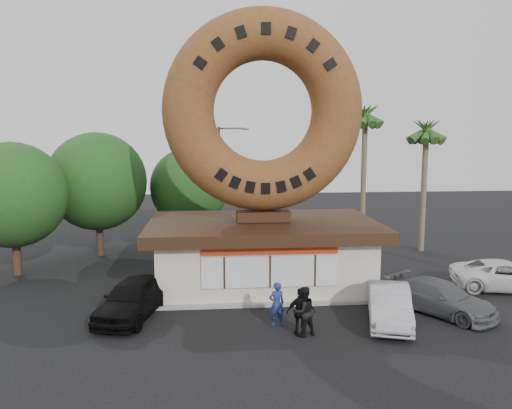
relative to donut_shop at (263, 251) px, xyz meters
The scene contains 16 objects.
ground 6.24m from the donut_shop, 90.00° to the right, with size 90.00×90.00×0.00m, color black.
donut_shop is the anchor object (origin of this frame).
giant_donut 6.85m from the donut_shop, 90.00° to the left, with size 9.62×9.62×2.45m, color brown.
tree_west 12.15m from the donut_shop, 143.55° to the left, with size 6.00×6.00×7.65m.
tree_mid 10.12m from the donut_shop, 113.92° to the left, with size 5.20×5.20×6.63m.
tree_far 13.59m from the donut_shop, 166.94° to the left, with size 5.60×5.60×7.14m.
palm_near 12.83m from the donut_shop, 46.90° to the left, with size 2.60×2.60×9.75m.
palm_far 14.00m from the donut_shop, 30.64° to the left, with size 2.60×2.60×8.75m.
street_lamp 10.54m from the donut_shop, 100.50° to the left, with size 2.11×0.20×8.00m.
person_left 5.47m from the donut_shop, 90.04° to the right, with size 0.65×0.43×1.78m, color navy.
person_center 6.55m from the donut_shop, 82.24° to the right, with size 0.92×0.72×1.90m, color black.
person_right 6.54m from the donut_shop, 83.11° to the right, with size 1.08×0.45×1.84m, color black.
car_black 7.10m from the donut_shop, 146.03° to the right, with size 1.90×4.73×1.61m, color black.
car_silver 7.16m from the donut_shop, 49.87° to the right, with size 1.57×4.49×1.48m, color #AAAAAF.
car_grey 8.52m from the donut_shop, 32.89° to the right, with size 1.91×4.69×1.36m, color #5D6063.
car_white 11.92m from the donut_shop, ahead, with size 2.36×5.11×1.42m, color silver.
Camera 1 is at (-2.45, -18.15, 7.54)m, focal length 35.00 mm.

